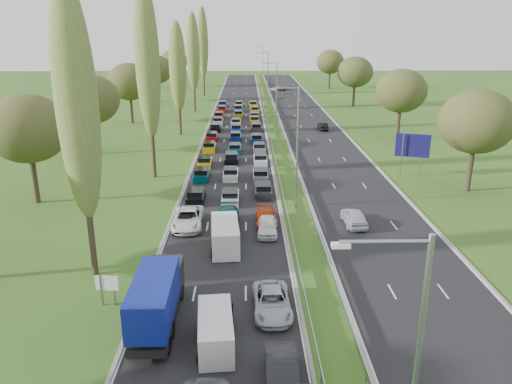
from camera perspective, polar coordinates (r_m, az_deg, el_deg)
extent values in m
plane|color=#2C581B|center=(85.87, 2.22, 6.73)|extent=(260.00, 260.00, 0.00)
cube|color=black|center=(88.20, -2.29, 7.04)|extent=(10.50, 215.00, 0.04)
cube|color=black|center=(88.94, 6.51, 7.03)|extent=(10.50, 215.00, 0.04)
cube|color=gray|center=(88.15, 1.38, 7.41)|extent=(0.06, 215.00, 0.32)
cube|color=gray|center=(88.28, 2.88, 7.41)|extent=(0.06, 215.00, 0.32)
cylinder|color=gray|center=(48.55, 4.73, 4.92)|extent=(0.18, 0.18, 12.00)
cylinder|color=gray|center=(82.89, 2.35, 10.52)|extent=(0.18, 0.18, 12.00)
cylinder|color=gray|center=(117.63, 1.34, 12.83)|extent=(0.18, 0.18, 12.00)
cylinder|color=gray|center=(152.48, 0.79, 14.08)|extent=(0.18, 0.18, 12.00)
cylinder|color=#2D2116|center=(37.37, -18.37, -3.98)|extent=(0.44, 0.44, 7.20)
ellipsoid|color=#556E2F|center=(35.15, -19.81, 9.43)|extent=(2.80, 2.80, 16.00)
cylinder|color=#2D2116|center=(60.51, -11.69, 5.30)|extent=(0.44, 0.44, 7.92)
ellipsoid|color=#556E2F|center=(59.16, -12.31, 14.46)|extent=(2.80, 2.80, 17.60)
cylinder|color=#2D2116|center=(84.89, -8.69, 8.63)|extent=(0.44, 0.44, 6.48)
ellipsoid|color=#556E2F|center=(83.95, -8.95, 13.96)|extent=(2.80, 2.80, 14.40)
cylinder|color=#2D2116|center=(109.41, -7.03, 11.02)|extent=(0.44, 0.44, 7.20)
ellipsoid|color=#556E2F|center=(108.67, -7.21, 15.63)|extent=(2.80, 2.80, 16.00)
cylinder|color=#2D2116|center=(134.11, -5.97, 12.53)|extent=(0.44, 0.44, 7.92)
ellipsoid|color=#556E2F|center=(133.51, -6.11, 16.67)|extent=(2.80, 2.80, 17.60)
cylinder|color=#2D2116|center=(55.55, -23.95, 1.28)|extent=(0.56, 0.56, 4.84)
ellipsoid|color=#38471E|center=(54.39, -24.66, 6.60)|extent=(8.00, 8.00, 6.80)
cylinder|color=#2D2116|center=(74.73, -17.97, 6.01)|extent=(0.56, 0.56, 4.84)
ellipsoid|color=#38471E|center=(73.87, -18.38, 10.01)|extent=(8.00, 8.00, 6.80)
cylinder|color=#2D2116|center=(97.57, -14.04, 9.05)|extent=(0.56, 0.56, 4.84)
ellipsoid|color=#38471E|center=(96.92, -14.29, 12.13)|extent=(8.00, 8.00, 6.80)
cylinder|color=#2D2116|center=(124.77, -11.26, 11.15)|extent=(0.56, 0.56, 4.84)
ellipsoid|color=#38471E|center=(124.26, -11.41, 13.56)|extent=(8.00, 8.00, 6.80)
cylinder|color=#2D2116|center=(156.20, -9.25, 12.63)|extent=(0.56, 0.56, 4.84)
ellipsoid|color=#38471E|center=(155.80, -9.35, 14.56)|extent=(8.00, 8.00, 6.80)
cylinder|color=#2D2116|center=(59.28, 23.26, 2.37)|extent=(0.56, 0.56, 4.84)
ellipsoid|color=#38471E|center=(58.19, 23.91, 7.37)|extent=(8.00, 8.00, 6.80)
cylinder|color=#2D2116|center=(83.97, 15.96, 7.47)|extent=(0.56, 0.56, 4.84)
ellipsoid|color=#38471E|center=(83.21, 16.28, 11.04)|extent=(8.00, 8.00, 6.80)
cylinder|color=#2D2116|center=(117.50, 11.11, 10.74)|extent=(0.56, 0.56, 4.84)
ellipsoid|color=#38471E|center=(116.95, 11.27, 13.30)|extent=(8.00, 8.00, 6.80)
cylinder|color=#2D2116|center=(151.69, 8.38, 12.51)|extent=(0.56, 0.56, 4.84)
ellipsoid|color=#38471E|center=(151.27, 8.48, 14.50)|extent=(8.00, 8.00, 6.80)
cube|color=black|center=(52.04, -6.87, -0.60)|extent=(1.75, 4.00, 0.80)
cube|color=#053F4C|center=(59.60, -6.22, 1.87)|extent=(1.75, 4.00, 0.80)
cube|color=#BF990C|center=(65.03, -5.86, 3.28)|extent=(1.75, 4.00, 0.80)
cube|color=#BF990C|center=(73.53, -5.34, 5.05)|extent=(1.75, 4.00, 0.80)
cube|color=#A50C0A|center=(80.42, -5.05, 6.21)|extent=(1.75, 4.00, 0.80)
cube|color=black|center=(87.77, -4.64, 7.23)|extent=(1.75, 4.00, 0.80)
cube|color=#B2B7BC|center=(94.04, -4.34, 7.98)|extent=(1.75, 4.00, 0.80)
cube|color=#A50C0A|center=(100.16, -4.24, 8.62)|extent=(1.75, 4.00, 0.80)
cube|color=#A50C0A|center=(108.20, -3.88, 9.35)|extent=(1.75, 4.00, 0.80)
cube|color=navy|center=(115.32, -3.81, 9.90)|extent=(1.75, 4.00, 0.80)
cube|color=#B2B7BC|center=(51.43, -2.95, -0.72)|extent=(1.75, 4.00, 0.80)
cube|color=silver|center=(59.60, -2.90, 1.96)|extent=(1.75, 4.00, 0.80)
cube|color=black|center=(66.92, -2.82, 3.78)|extent=(1.75, 4.00, 0.80)
cube|color=#053F4C|center=(72.21, -2.43, 4.87)|extent=(1.75, 4.00, 0.80)
cube|color=navy|center=(80.38, -2.35, 6.25)|extent=(1.75, 4.00, 0.80)
cube|color=navy|center=(86.86, -2.26, 7.16)|extent=(1.75, 4.00, 0.80)
cube|color=silver|center=(92.54, -2.32, 7.85)|extent=(1.75, 4.00, 0.80)
cube|color=#BF990C|center=(101.68, -2.03, 8.80)|extent=(1.75, 4.00, 0.80)
cube|color=navy|center=(108.77, -2.05, 9.42)|extent=(1.75, 4.00, 0.80)
cube|color=#BF990C|center=(115.07, -1.95, 9.91)|extent=(1.75, 4.00, 0.80)
cube|color=black|center=(53.51, 0.83, 0.07)|extent=(1.75, 4.00, 0.80)
cube|color=slate|center=(58.97, 0.49, 1.80)|extent=(1.75, 4.00, 0.80)
cube|color=silver|center=(66.09, 0.50, 3.62)|extent=(1.75, 4.00, 0.80)
cube|color=slate|center=(72.52, 0.37, 4.95)|extent=(1.75, 4.00, 0.80)
cube|color=navy|center=(78.69, 0.06, 6.01)|extent=(1.75, 4.00, 0.80)
cube|color=black|center=(87.80, 0.04, 7.30)|extent=(1.75, 4.00, 0.80)
cube|color=#BF990C|center=(94.95, -0.18, 8.13)|extent=(1.75, 4.00, 0.80)
cube|color=#590F14|center=(99.24, -0.21, 8.58)|extent=(1.75, 4.00, 0.80)
cube|color=#BF990C|center=(106.82, -0.13, 9.27)|extent=(1.75, 4.00, 0.80)
cube|color=#BF990C|center=(114.69, -0.33, 9.89)|extent=(1.75, 4.00, 0.80)
imported|color=silver|center=(45.42, -7.76, -3.00)|extent=(2.67, 5.71, 1.58)
imported|color=black|center=(45.21, -8.09, -3.28)|extent=(2.02, 4.67, 1.34)
imported|color=#044543|center=(45.24, -3.20, -3.02)|extent=(2.14, 5.10, 1.47)
imported|color=#BCBB0C|center=(42.32, -3.59, -4.61)|extent=(1.91, 4.23, 1.41)
imported|color=black|center=(26.41, 2.99, -20.07)|extent=(1.65, 4.66, 1.53)
imported|color=#AEB3B8|center=(32.18, 1.83, -12.45)|extent=(2.48, 5.13, 1.41)
imported|color=#9A2809|center=(45.48, 1.20, -2.96)|extent=(1.90, 4.64, 1.34)
imported|color=white|center=(43.57, 1.31, -3.85)|extent=(1.94, 4.39, 1.47)
imported|color=#B1B4BB|center=(46.28, 11.15, -2.80)|extent=(1.95, 4.59, 1.55)
imported|color=black|center=(89.24, 7.65, 7.48)|extent=(1.44, 4.06, 1.33)
imported|color=slate|center=(147.66, 2.91, 11.88)|extent=(2.64, 5.43, 1.49)
cube|color=black|center=(31.65, -11.10, -13.41)|extent=(2.19, 8.22, 0.50)
cube|color=navy|center=(29.97, -11.61, -11.74)|extent=(2.28, 6.21, 2.27)
cube|color=silver|center=(27.40, -12.76, -14.94)|extent=(2.23, 0.06, 2.17)
cube|color=black|center=(33.89, -10.31, -9.44)|extent=(2.23, 2.01, 2.20)
cylinder|color=black|center=(34.22, -10.26, -11.15)|extent=(1.92, 1.00, 1.00)
cylinder|color=black|center=(29.37, -12.05, -16.70)|extent=(1.92, 1.00, 1.00)
cube|color=silver|center=(29.09, -4.65, -15.51)|extent=(1.90, 4.75, 1.90)
cube|color=black|center=(30.89, -4.42, -13.50)|extent=(1.85, 0.76, 1.52)
cylinder|color=black|center=(30.78, -6.00, -14.96)|extent=(0.24, 0.65, 0.65)
cylinder|color=black|center=(28.20, -3.08, -18.37)|extent=(0.24, 0.65, 0.65)
cube|color=silver|center=(40.63, -3.56, -4.96)|extent=(2.16, 5.39, 2.16)
cube|color=black|center=(42.86, -3.43, -3.85)|extent=(2.10, 0.86, 1.73)
cylinder|color=black|center=(42.57, -4.68, -5.00)|extent=(0.27, 0.73, 0.73)
cylinder|color=black|center=(39.34, -2.29, -6.98)|extent=(0.27, 0.73, 0.73)
cylinder|color=gray|center=(34.21, -17.25, -10.72)|extent=(0.16, 0.16, 2.10)
cylinder|color=gray|center=(34.00, -15.93, -10.78)|extent=(0.16, 0.16, 2.10)
cube|color=silver|center=(33.85, -16.68, -9.94)|extent=(1.50, 0.23, 1.00)
cylinder|color=gray|center=(62.38, 16.32, 4.03)|extent=(0.16, 0.16, 5.20)
cylinder|color=gray|center=(63.14, 18.40, 4.00)|extent=(0.16, 0.16, 5.20)
cube|color=#151251|center=(62.48, 17.47, 5.08)|extent=(3.84, 1.32, 2.80)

